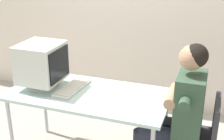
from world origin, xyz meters
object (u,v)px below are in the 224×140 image
at_px(crt_monitor, 42,63).
at_px(person_seated, 176,110).
at_px(keyboard, 72,88).
at_px(office_chair, 196,136).
at_px(desk, 89,98).

distance_m(crt_monitor, person_seated, 1.26).
relative_size(keyboard, person_seated, 0.36).
bearing_deg(office_chair, crt_monitor, -178.48).
bearing_deg(crt_monitor, office_chair, 1.52).
height_order(desk, office_chair, office_chair).
bearing_deg(crt_monitor, keyboard, 7.70).
bearing_deg(office_chair, desk, -178.66).
bearing_deg(person_seated, keyboard, 179.98).
relative_size(keyboard, office_chair, 0.55).
distance_m(desk, keyboard, 0.18).
distance_m(desk, office_chair, 0.98).
bearing_deg(office_chair, person_seated, 180.00).
distance_m(crt_monitor, keyboard, 0.36).
relative_size(office_chair, person_seated, 0.65).
xyz_separation_m(crt_monitor, office_chair, (1.41, 0.04, -0.48)).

